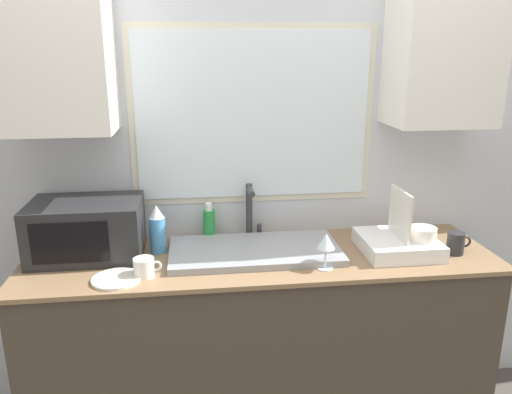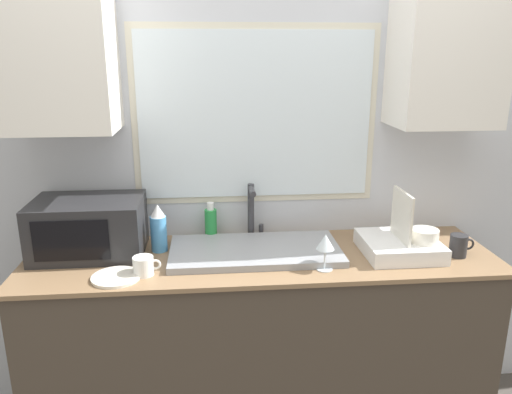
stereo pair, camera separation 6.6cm
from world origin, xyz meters
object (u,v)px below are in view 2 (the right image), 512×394
Objects in this scene: microwave at (89,227)px; mug_near_sink at (144,266)px; faucet at (252,208)px; spray_bottle at (159,229)px; wine_glass at (325,243)px; soap_bottle at (211,223)px; dish_rack at (402,243)px.

mug_near_sink is at bearing -43.49° from microwave.
faucet is 0.46m from spray_bottle.
mug_near_sink is 0.73× the size of wine_glass.
mug_near_sink is 0.75m from wine_glass.
soap_bottle is (-0.20, 0.00, -0.07)m from faucet.
wine_glass is (1.01, -0.27, -0.01)m from microwave.
spray_bottle is 0.27m from mug_near_sink.
spray_bottle is at bearing -151.32° from soap_bottle.
dish_rack reaches higher than faucet.
microwave is at bearing -170.13° from faucet.
microwave is 0.38m from mug_near_sink.
soap_bottle is at bearing 28.68° from spray_bottle.
faucet is 0.21m from soap_bottle.
wine_glass reaches higher than mug_near_sink.
spray_bottle reaches higher than soap_bottle.
wine_glass is (0.71, -0.27, 0.01)m from spray_bottle.
spray_bottle reaches higher than mug_near_sink.
microwave reaches higher than spray_bottle.
faucet is 0.56× the size of microwave.
dish_rack is 1.49× the size of spray_bottle.
soap_bottle is at bearing 139.52° from wine_glass.
dish_rack reaches higher than microwave.
wine_glass is at bearing -14.91° from microwave.
spray_bottle is at bearing 172.69° from dish_rack.
mug_near_sink is at bearing 178.73° from wine_glass.
dish_rack is 2.11× the size of wine_glass.
faucet is 0.81× the size of dish_rack.
soap_bottle reaches higher than wine_glass.
spray_bottle is at bearing -163.80° from faucet.
faucet is at bearing 9.87° from microwave.
faucet is 0.48m from wine_glass.
dish_rack is 1.10m from spray_bottle.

